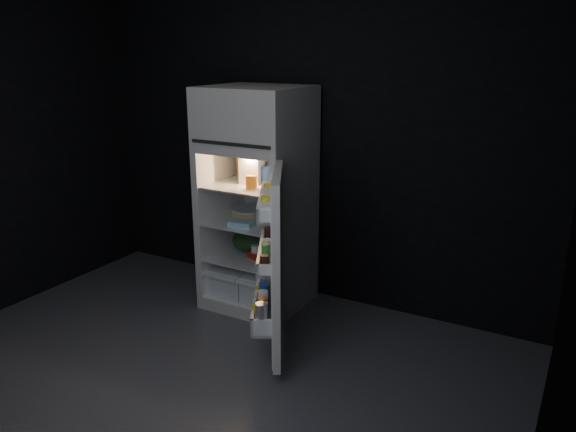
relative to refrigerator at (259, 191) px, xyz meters
The scene contains 18 objects.
floor 1.65m from the refrigerator, 79.65° to the right, with size 4.00×3.40×0.00m, color #515156.
wall_back 0.60m from the refrigerator, 57.54° to the left, with size 4.00×0.00×2.70m, color black.
wall_right 2.63m from the refrigerator, 30.51° to the right, with size 0.00×3.40×2.70m, color black.
refrigerator is the anchor object (origin of this frame).
fridge_door 0.94m from the refrigerator, 51.86° to the right, with size 0.51×0.72×1.22m.
milk_jug 0.20m from the refrigerator, 142.45° to the right, with size 0.16×0.16×0.24m, color white.
mayo_jar 0.16m from the refrigerator, 13.69° to the left, with size 0.12×0.12×0.14m, color #1D43A2.
jam_jar 0.25m from the refrigerator, 17.16° to the right, with size 0.09×0.09×0.13m, color black.
amber_bottle 0.29m from the refrigerator, 160.43° to the left, with size 0.07×0.07×0.22m, color #AB671B.
small_carton 0.22m from the refrigerator, 74.18° to the right, with size 0.08×0.06×0.10m, color orange.
egg_carton 0.26m from the refrigerator, 29.79° to the right, with size 0.26×0.10×0.07m, color gray.
pie 0.26m from the refrigerator, 149.88° to the left, with size 0.31×0.31×0.04m, color tan.
flat_package 0.32m from the refrigerator, 93.64° to the right, with size 0.19×0.09×0.04m, color #9AD5EF.
wrapped_pkg 0.29m from the refrigerator, 24.94° to the left, with size 0.12×0.10×0.05m, color beige.
produce_bag 0.44m from the refrigerator, behind, with size 0.31×0.26×0.20m, color #193815.
yogurt_tray 0.52m from the refrigerator, 50.07° to the right, with size 0.24×0.13×0.05m, color #A9190E.
small_can_red 0.51m from the refrigerator, 33.33° to the left, with size 0.07×0.07×0.09m, color #A9190E.
small_can_silver 0.53m from the refrigerator, 24.09° to the left, with size 0.06×0.06×0.09m, color silver.
Camera 1 is at (2.09, -2.36, 2.06)m, focal length 35.00 mm.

